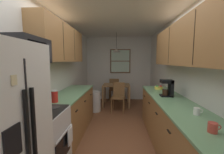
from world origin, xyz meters
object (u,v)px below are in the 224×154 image
at_px(mug_spare, 213,128).
at_px(fruit_bowl, 159,88).
at_px(microwave_over_range, 26,50).
at_px(trash_bin, 95,101).
at_px(table_serving_bowl, 117,83).
at_px(storage_canister, 54,96).
at_px(stove_range, 40,143).
at_px(mug_by_coffeemaker, 197,111).
at_px(dining_chair_far, 114,88).
at_px(dining_chair_near, 118,95).
at_px(coffee_maker, 168,88).
at_px(dining_table, 116,88).

relative_size(mug_spare, fruit_bowl, 0.61).
bearing_deg(microwave_over_range, mug_spare, -11.25).
height_order(trash_bin, table_serving_bowl, table_serving_bowl).
xyz_separation_m(storage_canister, fruit_bowl, (2.01, 1.24, -0.06)).
relative_size(stove_range, mug_by_coffeemaker, 9.71).
distance_m(microwave_over_range, fruit_bowl, 2.84).
bearing_deg(mug_by_coffeemaker, dining_chair_far, 107.69).
distance_m(microwave_over_range, mug_by_coffeemaker, 2.29).
bearing_deg(storage_canister, stove_range, -89.34).
height_order(dining_chair_near, coffee_maker, coffee_maker).
height_order(dining_chair_far, table_serving_bowl, dining_chair_far).
xyz_separation_m(dining_chair_near, mug_spare, (0.94, -3.07, 0.45)).
xyz_separation_m(dining_table, dining_chair_far, (-0.09, 0.57, -0.13)).
relative_size(trash_bin, storage_canister, 3.16).
height_order(dining_table, dining_chair_far, dining_chair_far).
xyz_separation_m(stove_range, table_serving_bowl, (0.96, 3.33, 0.31)).
distance_m(dining_chair_near, table_serving_bowl, 0.72).
distance_m(stove_range, mug_by_coffeemaker, 2.10).
bearing_deg(stove_range, trash_bin, 83.50).
distance_m(fruit_bowl, table_serving_bowl, 1.92).
bearing_deg(mug_by_coffeemaker, trash_bin, 124.48).
xyz_separation_m(storage_canister, mug_spare, (1.96, -0.89, -0.05)).
bearing_deg(table_serving_bowl, stove_range, -106.15).
distance_m(dining_table, storage_canister, 2.93).
xyz_separation_m(coffee_maker, mug_spare, (-0.04, -1.41, -0.12)).
distance_m(trash_bin, mug_spare, 3.48).
height_order(dining_chair_near, table_serving_bowl, dining_chair_near).
xyz_separation_m(dining_chair_near, storage_canister, (-1.02, -2.18, 0.50)).
bearing_deg(dining_table, dining_chair_far, 99.34).
distance_m(mug_by_coffeemaker, table_serving_bowl, 3.46).
bearing_deg(stove_range, dining_chair_far, 77.58).
bearing_deg(dining_chair_near, trash_bin, -174.09).
xyz_separation_m(microwave_over_range, dining_table, (1.05, 3.24, -1.08)).
bearing_deg(storage_canister, dining_chair_near, 64.86).
distance_m(microwave_over_range, storage_canister, 0.86).
relative_size(fruit_bowl, table_serving_bowl, 1.07).
bearing_deg(microwave_over_range, dining_table, 72.07).
bearing_deg(dining_table, mug_spare, -74.38).
relative_size(microwave_over_range, dining_table, 0.64).
height_order(dining_chair_near, mug_spare, mug_spare).
bearing_deg(trash_bin, dining_table, 45.49).
xyz_separation_m(dining_chair_far, trash_bin, (-0.54, -1.22, -0.18)).
bearing_deg(mug_by_coffeemaker, dining_table, 109.13).
relative_size(dining_chair_near, table_serving_bowl, 4.78).
relative_size(trash_bin, coffee_maker, 1.98).
relative_size(dining_table, trash_bin, 1.49).
height_order(microwave_over_range, mug_spare, microwave_over_range).
height_order(microwave_over_range, table_serving_bowl, microwave_over_range).
xyz_separation_m(dining_table, dining_chair_near, (0.08, -0.58, -0.13)).
bearing_deg(microwave_over_range, dining_chair_near, 66.98).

